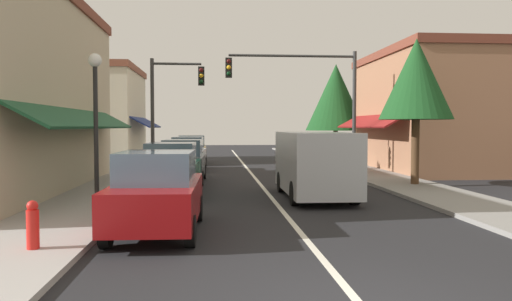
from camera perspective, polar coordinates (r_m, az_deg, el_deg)
The scene contains 18 objects.
ground_plane at distance 24.16m, azimuth -0.36°, elevation -2.78°, with size 80.00×80.00×0.00m, color black.
sidewalk_left at distance 24.35m, azimuth -13.39°, elevation -2.67°, with size 2.60×56.00×0.12m, color #A39E99.
sidewalk_right at distance 25.19m, azimuth 12.22°, elevation -2.48°, with size 2.60×56.00×0.12m, color gray.
lane_center_stripe at distance 24.16m, azimuth -0.36°, elevation -2.77°, with size 0.14×52.00×0.01m, color silver.
storefront_right_block at distance 28.34m, azimuth 18.66°, elevation 4.22°, with size 6.52×10.20×6.25m.
storefront_far_left at distance 34.70m, azimuth -16.53°, elevation 3.88°, with size 5.49×8.20×6.18m.
parked_car_nearest_left at distance 11.16m, azimuth -10.98°, elevation -4.67°, with size 1.87×4.14×1.77m.
parked_car_second_left at distance 17.16m, azimuth -9.42°, elevation -2.10°, with size 1.88×4.15×1.77m.
parked_car_third_left at distance 21.18m, azimuth -8.19°, elevation -1.19°, with size 1.85×4.14×1.77m.
parked_car_far_left at distance 26.83m, azimuth -7.60°, elevation -0.38°, with size 1.86×4.14×1.77m.
parked_car_distant_left at distance 31.68m, azimuth -7.20°, elevation 0.09°, with size 1.87×4.14×1.77m.
van_in_lane at distance 16.52m, azimuth 6.57°, elevation -1.33°, with size 2.03×5.19×2.12m.
traffic_signal_mast_arm at distance 24.10m, azimuth 6.04°, elevation 6.86°, with size 6.19×0.50×5.85m.
traffic_signal_left_corner at distance 25.11m, azimuth -9.67°, elevation 5.73°, with size 2.61×0.50×5.60m.
street_lamp_left_near at distance 14.24m, azimuth -17.53°, elevation 5.00°, with size 0.36×0.36×4.24m.
tree_right_near at distance 20.30m, azimuth 17.50°, elevation 7.57°, with size 2.77×2.77×5.63m.
tree_right_far at distance 34.04m, azimuth 8.93°, elevation 5.89°, with size 3.96×3.96×6.41m.
fire_hydrant at distance 9.98m, azimuth -23.73°, elevation -7.63°, with size 0.22×0.22×0.87m.
Camera 1 is at (-1.89, -5.98, 2.30)m, focal length 35.72 mm.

